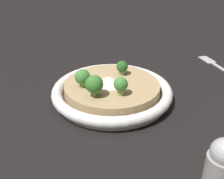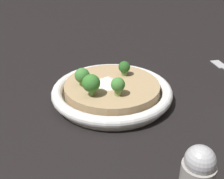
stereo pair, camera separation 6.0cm
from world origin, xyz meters
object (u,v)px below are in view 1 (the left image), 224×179
at_px(broccoli_left, 121,85).
at_px(broccoli_right, 122,67).
at_px(risotto_bowl, 112,91).
at_px(broccoli_back, 82,77).
at_px(broccoli_back_left, 94,85).
at_px(pepper_shaker, 219,176).
at_px(fork_utensil, 216,65).

xyz_separation_m(broccoli_left, broccoli_right, (0.09, -0.03, -0.00)).
height_order(risotto_bowl, broccoli_left, broccoli_left).
height_order(risotto_bowl, broccoli_right, broccoli_right).
height_order(broccoli_back, broccoli_right, broccoli_back).
bearing_deg(broccoli_right, broccoli_back, 112.02).
relative_size(broccoli_left, broccoli_right, 1.13).
relative_size(broccoli_back, broccoli_back_left, 0.86).
height_order(broccoli_right, broccoli_back_left, broccoli_back_left).
height_order(broccoli_back, broccoli_back_left, broccoli_back_left).
xyz_separation_m(broccoli_left, broccoli_back_left, (0.00, 0.05, 0.00)).
xyz_separation_m(risotto_bowl, broccoli_left, (-0.05, -0.01, 0.04)).
distance_m(broccoli_back, broccoli_right, 0.10).
relative_size(broccoli_back, pepper_shaker, 0.35).
height_order(risotto_bowl, pepper_shaker, pepper_shaker).
bearing_deg(broccoli_back, broccoli_right, -67.98).
bearing_deg(fork_utensil, broccoli_left, 112.66).
bearing_deg(pepper_shaker, broccoli_left, 13.28).
distance_m(broccoli_right, broccoli_back_left, 0.11).
bearing_deg(broccoli_left, broccoli_back_left, 84.45).
bearing_deg(risotto_bowl, broccoli_left, -173.44).
distance_m(risotto_bowl, fork_utensil, 0.34).
xyz_separation_m(broccoli_back_left, pepper_shaker, (-0.26, -0.11, -0.01)).
distance_m(broccoli_back, fork_utensil, 0.40).
relative_size(broccoli_back, fork_utensil, 0.22).
bearing_deg(broccoli_left, fork_utensil, -62.25).
xyz_separation_m(broccoli_back, broccoli_right, (0.04, -0.09, -0.00)).
xyz_separation_m(risotto_bowl, broccoli_right, (0.04, -0.03, 0.04)).
xyz_separation_m(broccoli_back, broccoli_back_left, (-0.05, -0.02, 0.00)).
distance_m(broccoli_back, broccoli_back_left, 0.05).
relative_size(risotto_bowl, fork_utensil, 1.48).
xyz_separation_m(broccoli_back, fork_utensil, (0.11, -0.38, -0.06)).
height_order(risotto_bowl, fork_utensil, risotto_bowl).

